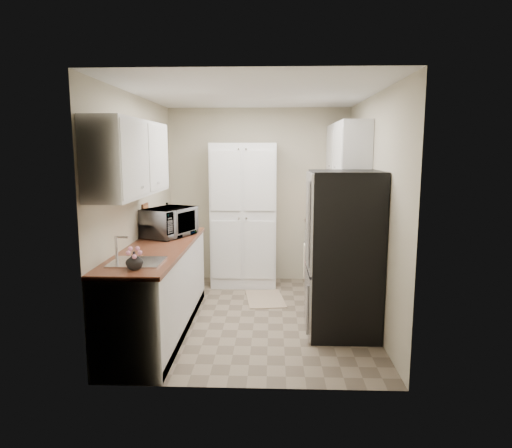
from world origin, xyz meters
The scene contains 16 objects.
ground centered at (0.00, 0.00, 0.00)m, with size 3.20×3.20×0.00m, color #7A6B56.
room_shell centered at (-0.02, -0.01, 1.63)m, with size 2.64×3.24×2.52m.
pantry_cabinet centered at (-0.20, 1.32, 1.00)m, with size 0.90×0.55×2.00m, color silver.
base_cabinet_left centered at (-0.99, -0.43, 0.44)m, with size 0.60×2.30×0.88m, color silver.
countertop_left centered at (-0.99, -0.43, 0.90)m, with size 0.63×2.33×0.04m, color brown.
base_cabinet_right centered at (0.99, 1.19, 0.44)m, with size 0.60×0.80×0.88m, color silver.
countertop_right centered at (0.99, 1.19, 0.90)m, with size 0.63×0.83×0.04m, color brown.
electric_range centered at (0.97, 0.39, 0.48)m, with size 0.71×0.78×1.13m.
refrigerator centered at (0.94, -0.41, 0.85)m, with size 0.70×0.72×1.70m, color #B7B7BC.
microwave centered at (-0.98, 0.11, 1.09)m, with size 0.60×0.41×0.33m, color #A8A7AC.
wine_bottle centered at (-1.08, 0.42, 1.08)m, with size 0.08×0.08×0.33m, color black.
flower_vase centered at (-0.95, -1.36, 0.99)m, with size 0.14×0.14×0.15m, color white.
cutting_board centered at (-0.94, 0.49, 1.08)m, with size 0.02×0.25×0.32m, color #4A7B35.
toaster_oven centered at (1.09, 1.34, 1.04)m, with size 0.34×0.43×0.25m, color #B3B2B7.
fruit_basket centered at (1.10, 1.36, 1.22)m, with size 0.27×0.27×0.11m, color orange, non-canonical shape.
kitchen_mat centered at (0.11, 0.64, 0.01)m, with size 0.46×0.73×0.01m, color tan.
Camera 1 is at (0.21, -5.02, 1.90)m, focal length 32.00 mm.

